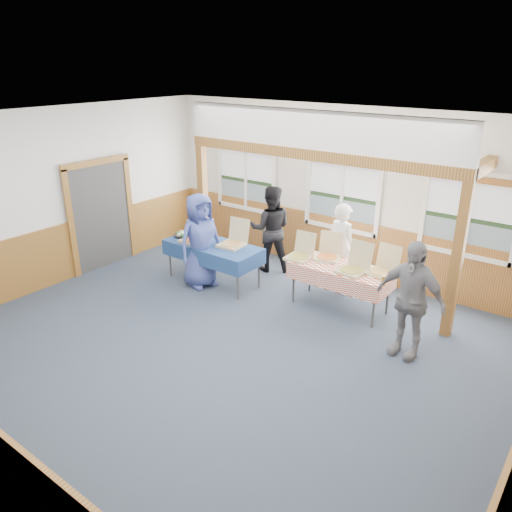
{
  "coord_description": "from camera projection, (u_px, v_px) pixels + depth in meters",
  "views": [
    {
      "loc": [
        4.21,
        -4.82,
        3.97
      ],
      "look_at": [
        -0.18,
        1.0,
        1.07
      ],
      "focal_mm": 35.0,
      "sensor_mm": 36.0,
      "label": 1
    }
  ],
  "objects": [
    {
      "name": "woman_black",
      "position": [
        271.0,
        229.0,
        9.75
      ],
      "size": [
        1.05,
        1.01,
        1.71
      ],
      "primitive_type": "imported",
      "rotation": [
        0.0,
        0.0,
        3.74
      ],
      "color": "black",
      "rests_on": "floor"
    },
    {
      "name": "pizza_box_f",
      "position": [
        382.0,
        270.0,
        7.95
      ],
      "size": [
        0.44,
        0.52,
        0.43
      ],
      "rotation": [
        0.0,
        0.0,
        -0.08
      ],
      "color": "tan",
      "rests_on": "table_right"
    },
    {
      "name": "window_right",
      "position": [
        470.0,
        210.0,
        8.05
      ],
      "size": [
        1.56,
        0.1,
        1.46
      ],
      "color": "white",
      "rests_on": "wall_back"
    },
    {
      "name": "pizza_box_d",
      "position": [
        328.0,
        255.0,
        8.55
      ],
      "size": [
        0.5,
        0.56,
        0.42
      ],
      "rotation": [
        0.0,
        0.0,
        0.27
      ],
      "color": "tan",
      "rests_on": "table_right"
    },
    {
      "name": "table_right",
      "position": [
        341.0,
        270.0,
        8.25
      ],
      "size": [
        1.67,
        0.75,
        0.76
      ],
      "rotation": [
        0.0,
        0.0,
        -0.01
      ],
      "color": "#383838",
      "rests_on": "floor"
    },
    {
      "name": "wainscot_back",
      "position": [
        339.0,
        245.0,
        9.77
      ],
      "size": [
        7.98,
        0.05,
        1.1
      ],
      "primitive_type": "cube",
      "color": "brown",
      "rests_on": "floor"
    },
    {
      "name": "pizza_box_b",
      "position": [
        233.0,
        242.0,
        9.13
      ],
      "size": [
        0.46,
        0.55,
        0.46
      ],
      "rotation": [
        0.0,
        0.0,
        0.08
      ],
      "color": "tan",
      "rests_on": "table_left"
    },
    {
      "name": "pizza_box_e",
      "position": [
        353.0,
        268.0,
        8.01
      ],
      "size": [
        0.47,
        0.55,
        0.46
      ],
      "rotation": [
        0.0,
        0.0,
        -0.1
      ],
      "color": "tan",
      "rests_on": "table_right"
    },
    {
      "name": "pizza_box_c",
      "position": [
        299.0,
        255.0,
        8.55
      ],
      "size": [
        0.4,
        0.48,
        0.42
      ],
      "rotation": [
        0.0,
        0.0,
        0.04
      ],
      "color": "tan",
      "rests_on": "table_right"
    },
    {
      "name": "post_right",
      "position": [
        457.0,
        262.0,
        7.26
      ],
      "size": [
        0.15,
        0.15,
        2.4
      ],
      "primitive_type": "cube",
      "color": "brown",
      "rests_on": "floor"
    },
    {
      "name": "person_grey",
      "position": [
        410.0,
        299.0,
        6.88
      ],
      "size": [
        1.06,
        0.54,
        1.73
      ],
      "primitive_type": "imported",
      "rotation": [
        0.0,
        0.0,
        -0.12
      ],
      "color": "slate",
      "rests_on": "floor"
    },
    {
      "name": "drink_glass",
      "position": [
        384.0,
        281.0,
        7.54
      ],
      "size": [
        0.07,
        0.07,
        0.15
      ],
      "primitive_type": "cylinder",
      "color": "#996819",
      "rests_on": "table_right"
    },
    {
      "name": "post_left",
      "position": [
        203.0,
        205.0,
        10.06
      ],
      "size": [
        0.15,
        0.15,
        2.4
      ],
      "primitive_type": "cube",
      "color": "brown",
      "rests_on": "floor"
    },
    {
      "name": "floor",
      "position": [
        225.0,
        345.0,
        7.4
      ],
      "size": [
        8.0,
        8.0,
        0.0
      ],
      "primitive_type": "plane",
      "color": "#25323D",
      "rests_on": "ground"
    },
    {
      "name": "wall_left",
      "position": [
        55.0,
        198.0,
        9.04
      ],
      "size": [
        0.0,
        8.0,
        8.0
      ],
      "primitive_type": "plane",
      "rotation": [
        1.57,
        0.0,
        1.57
      ],
      "color": "silver",
      "rests_on": "floor"
    },
    {
      "name": "veggie_tray",
      "position": [
        184.0,
        235.0,
        9.64
      ],
      "size": [
        0.38,
        0.38,
        0.09
      ],
      "color": "black",
      "rests_on": "table_left"
    },
    {
      "name": "wainscot_left",
      "position": [
        64.0,
        252.0,
        9.42
      ],
      "size": [
        0.05,
        6.98,
        1.1
      ],
      "primitive_type": "cube",
      "color": "brown",
      "rests_on": "floor"
    },
    {
      "name": "wall_back",
      "position": [
        343.0,
        193.0,
        9.4
      ],
      "size": [
        8.0,
        0.0,
        8.0
      ],
      "primitive_type": "plane",
      "rotation": [
        1.57,
        0.0,
        0.0
      ],
      "color": "silver",
      "rests_on": "floor"
    },
    {
      "name": "table_left",
      "position": [
        213.0,
        247.0,
        9.25
      ],
      "size": [
        1.91,
        0.96,
        0.76
      ],
      "rotation": [
        0.0,
        0.0,
        -0.08
      ],
      "color": "#383838",
      "rests_on": "floor"
    },
    {
      "name": "woman_white",
      "position": [
        342.0,
        248.0,
        8.82
      ],
      "size": [
        0.69,
        0.56,
        1.65
      ],
      "primitive_type": "imported",
      "rotation": [
        0.0,
        0.0,
        2.84
      ],
      "color": "silver",
      "rests_on": "floor"
    },
    {
      "name": "window_left",
      "position": [
        246.0,
        173.0,
        10.63
      ],
      "size": [
        1.56,
        0.1,
        1.46
      ],
      "color": "white",
      "rests_on": "wall_back"
    },
    {
      "name": "pizza_box_a",
      "position": [
        193.0,
        238.0,
        9.35
      ],
      "size": [
        0.39,
        0.47,
        0.41
      ],
      "rotation": [
        0.0,
        0.0,
        -0.05
      ],
      "color": "tan",
      "rests_on": "table_left"
    },
    {
      "name": "cross_beam",
      "position": [
        313.0,
        155.0,
        8.18
      ],
      "size": [
        5.15,
        0.18,
        0.18
      ],
      "primitive_type": "cube",
      "color": "brown",
      "rests_on": "post_left"
    },
    {
      "name": "cased_opening",
      "position": [
        101.0,
        216.0,
        9.89
      ],
      "size": [
        0.06,
        1.3,
        2.1
      ],
      "primitive_type": "cube",
      "color": "#383838",
      "rests_on": "wall_left"
    },
    {
      "name": "ceiling",
      "position": [
        219.0,
        124.0,
        6.21
      ],
      "size": [
        8.0,
        8.0,
        0.0
      ],
      "primitive_type": "plane",
      "rotation": [
        3.14,
        0.0,
        0.0
      ],
      "color": "white",
      "rests_on": "wall_back"
    },
    {
      "name": "window_mid",
      "position": [
        343.0,
        189.0,
        9.34
      ],
      "size": [
        1.56,
        0.1,
        1.46
      ],
      "color": "white",
      "rests_on": "wall_back"
    },
    {
      "name": "man_blue",
      "position": [
        200.0,
        241.0,
        9.05
      ],
      "size": [
        0.76,
        0.97,
        1.76
      ],
      "primitive_type": "imported",
      "rotation": [
        0.0,
        0.0,
        1.32
      ],
      "color": "#38458C",
      "rests_on": "floor"
    }
  ]
}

